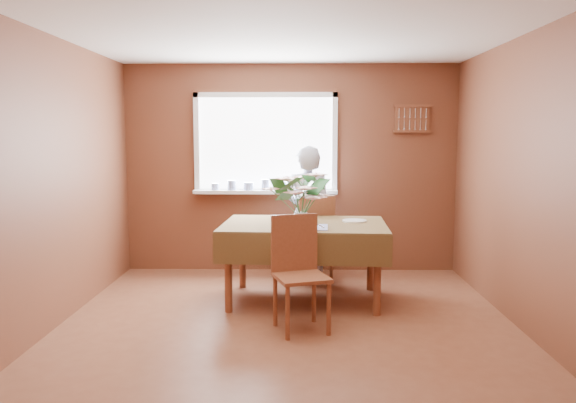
{
  "coord_description": "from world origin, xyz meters",
  "views": [
    {
      "loc": [
        0.09,
        -4.55,
        1.66
      ],
      "look_at": [
        0.0,
        0.55,
        1.05
      ],
      "focal_mm": 35.0,
      "sensor_mm": 36.0,
      "label": 1
    }
  ],
  "objects_px": {
    "chair_far": "(314,235)",
    "seated_woman": "(307,214)",
    "chair_near": "(298,267)",
    "flower_bouquet": "(301,193)",
    "dining_table": "(304,233)"
  },
  "relations": [
    {
      "from": "chair_far",
      "to": "seated_woman",
      "type": "bearing_deg",
      "value": -5.28
    },
    {
      "from": "seated_woman",
      "to": "chair_near",
      "type": "bearing_deg",
      "value": 88.6
    },
    {
      "from": "chair_far",
      "to": "chair_near",
      "type": "xyz_separation_m",
      "value": [
        -0.17,
        -1.56,
        -0.01
      ]
    },
    {
      "from": "chair_near",
      "to": "seated_woman",
      "type": "relative_size",
      "value": 0.63
    },
    {
      "from": "chair_far",
      "to": "flower_bouquet",
      "type": "bearing_deg",
      "value": 63.32
    },
    {
      "from": "chair_near",
      "to": "flower_bouquet",
      "type": "xyz_separation_m",
      "value": [
        0.03,
        0.54,
        0.58
      ]
    },
    {
      "from": "chair_near",
      "to": "seated_woman",
      "type": "bearing_deg",
      "value": 67.81
    },
    {
      "from": "chair_near",
      "to": "dining_table",
      "type": "bearing_deg",
      "value": 67.27
    },
    {
      "from": "dining_table",
      "to": "chair_near",
      "type": "distance_m",
      "value": 0.82
    },
    {
      "from": "dining_table",
      "to": "seated_woman",
      "type": "relative_size",
      "value": 1.09
    },
    {
      "from": "dining_table",
      "to": "flower_bouquet",
      "type": "xyz_separation_m",
      "value": [
        -0.03,
        -0.26,
        0.42
      ]
    },
    {
      "from": "dining_table",
      "to": "chair_far",
      "type": "height_order",
      "value": "chair_far"
    },
    {
      "from": "chair_near",
      "to": "flower_bouquet",
      "type": "distance_m",
      "value": 0.79
    },
    {
      "from": "chair_far",
      "to": "chair_near",
      "type": "bearing_deg",
      "value": 65.09
    },
    {
      "from": "seated_woman",
      "to": "flower_bouquet",
      "type": "xyz_separation_m",
      "value": [
        -0.07,
        -1.01,
        0.34
      ]
    }
  ]
}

